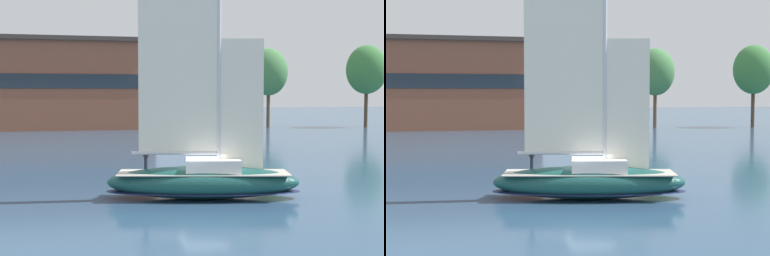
# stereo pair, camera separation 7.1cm
# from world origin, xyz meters

# --- Properties ---
(ground_plane) EXTENTS (400.00, 400.00, 0.00)m
(ground_plane) POSITION_xyz_m (0.00, 0.00, 0.00)
(ground_plane) COLOR #2D4C6B
(waterfront_building) EXTENTS (40.23, 15.98, 15.23)m
(waterfront_building) POSITION_xyz_m (-13.45, 66.34, 7.65)
(waterfront_building) COLOR brown
(waterfront_building) RESTS_ON ground
(tree_shore_center) EXTENTS (7.10, 7.10, 14.62)m
(tree_shore_center) POSITION_xyz_m (43.68, 57.35, 10.23)
(tree_shore_center) COLOR #4C3828
(tree_shore_center) RESTS_ON ground
(tree_shore_right) EXTENTS (6.78, 6.78, 13.95)m
(tree_shore_right) POSITION_xyz_m (26.35, 60.33, 9.77)
(tree_shore_right) COLOR brown
(tree_shore_right) RESTS_ON ground
(sailboat_main) EXTENTS (11.42, 5.29, 15.13)m
(sailboat_main) POSITION_xyz_m (0.02, -0.00, 1.18)
(sailboat_main) COLOR #194C47
(sailboat_main) RESTS_ON ground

